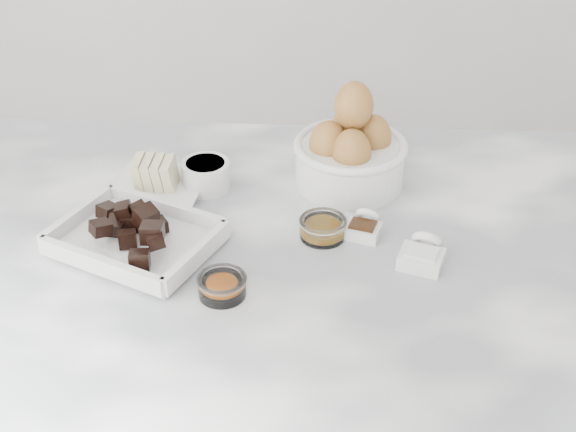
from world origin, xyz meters
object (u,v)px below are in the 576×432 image
object	(u,v)px
butter_plate	(157,181)
vanilla_spoon	(364,227)
egg_bowl	(350,151)
salt_spoon	(423,254)
zest_bowl	(222,285)
sugar_ramekin	(206,174)
honey_bowl	(323,228)
chocolate_dish	(135,234)

from	to	relation	value
butter_plate	vanilla_spoon	size ratio (longest dim) A/B	2.15
egg_bowl	salt_spoon	bearing A→B (deg)	-64.80
zest_bowl	salt_spoon	distance (m)	0.29
sugar_ramekin	honey_bowl	xyz separation A→B (m)	(0.19, -0.13, -0.01)
sugar_ramekin	salt_spoon	size ratio (longest dim) A/B	0.91
sugar_ramekin	egg_bowl	bearing A→B (deg)	7.39
chocolate_dish	zest_bowl	world-z (taller)	chocolate_dish
egg_bowl	salt_spoon	distance (m)	0.25
chocolate_dish	egg_bowl	xyz separation A→B (m)	(0.31, 0.20, 0.03)
salt_spoon	chocolate_dish	bearing A→B (deg)	177.96
zest_bowl	salt_spoon	size ratio (longest dim) A/B	0.79
chocolate_dish	salt_spoon	xyz separation A→B (m)	(0.42, -0.01, -0.01)
chocolate_dish	zest_bowl	xyz separation A→B (m)	(0.14, -0.10, -0.01)
chocolate_dish	honey_bowl	size ratio (longest dim) A/B	3.83
sugar_ramekin	salt_spoon	world-z (taller)	same
butter_plate	egg_bowl	xyz separation A→B (m)	(0.31, 0.05, 0.04)
chocolate_dish	egg_bowl	bearing A→B (deg)	32.90
honey_bowl	zest_bowl	bearing A→B (deg)	-132.66
sugar_ramekin	salt_spoon	bearing A→B (deg)	-29.13
chocolate_dish	salt_spoon	size ratio (longest dim) A/B	3.19
chocolate_dish	salt_spoon	world-z (taller)	chocolate_dish
chocolate_dish	zest_bowl	bearing A→B (deg)	-36.12
zest_bowl	vanilla_spoon	world-z (taller)	vanilla_spoon
honey_bowl	salt_spoon	distance (m)	0.15
salt_spoon	egg_bowl	bearing A→B (deg)	115.20
sugar_ramekin	zest_bowl	world-z (taller)	sugar_ramekin
honey_bowl	chocolate_dish	bearing A→B (deg)	-171.19
salt_spoon	honey_bowl	bearing A→B (deg)	158.27
sugar_ramekin	zest_bowl	size ratio (longest dim) A/B	1.14
chocolate_dish	butter_plate	world-z (taller)	same
salt_spoon	zest_bowl	bearing A→B (deg)	-162.49
sugar_ramekin	chocolate_dish	bearing A→B (deg)	-114.79
butter_plate	egg_bowl	distance (m)	0.32
butter_plate	salt_spoon	size ratio (longest dim) A/B	1.80
honey_bowl	salt_spoon	world-z (taller)	salt_spoon
sugar_ramekin	egg_bowl	size ratio (longest dim) A/B	0.42
egg_bowl	butter_plate	bearing A→B (deg)	-171.27
vanilla_spoon	egg_bowl	bearing A→B (deg)	97.88
chocolate_dish	butter_plate	bearing A→B (deg)	89.11
chocolate_dish	vanilla_spoon	size ratio (longest dim) A/B	3.80
vanilla_spoon	zest_bowl	bearing A→B (deg)	-141.47
sugar_ramekin	egg_bowl	xyz separation A→B (m)	(0.23, 0.03, 0.03)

